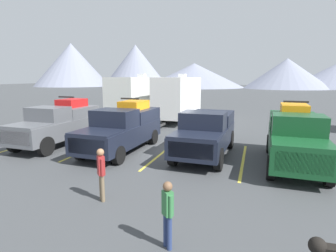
% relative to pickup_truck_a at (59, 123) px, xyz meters
% --- Properties ---
extents(ground_plane, '(240.00, 240.00, 0.00)m').
position_rel_pickup_truck_a_xyz_m(ground_plane, '(6.00, 0.97, -1.21)').
color(ground_plane, '#3F4244').
extents(pickup_truck_a, '(2.31, 5.33, 2.63)m').
position_rel_pickup_truck_a_xyz_m(pickup_truck_a, '(0.00, 0.00, 0.00)').
color(pickup_truck_a, '#595B60').
rests_on(pickup_truck_a, ground).
extents(pickup_truck_b, '(2.33, 5.74, 2.62)m').
position_rel_pickup_truck_a_xyz_m(pickup_truck_b, '(3.90, 0.07, -0.02)').
color(pickup_truck_b, black).
rests_on(pickup_truck_b, ground).
extents(pickup_truck_c, '(2.33, 5.53, 2.16)m').
position_rel_pickup_truck_a_xyz_m(pickup_truck_c, '(8.09, 0.44, -0.08)').
color(pickup_truck_c, black).
rests_on(pickup_truck_c, ground).
extents(pickup_truck_d, '(2.30, 5.68, 2.67)m').
position_rel_pickup_truck_a_xyz_m(pickup_truck_d, '(11.93, 0.10, 0.02)').
color(pickup_truck_d, '#144723').
rests_on(pickup_truck_d, ground).
extents(lot_stripe_a, '(0.12, 5.50, 0.01)m').
position_rel_pickup_truck_a_xyz_m(lot_stripe_a, '(-1.73, 0.02, -1.21)').
color(lot_stripe_a, gold).
rests_on(lot_stripe_a, ground).
extents(lot_stripe_b, '(0.12, 5.50, 0.01)m').
position_rel_pickup_truck_a_xyz_m(lot_stripe_b, '(2.13, 0.02, -1.21)').
color(lot_stripe_b, gold).
rests_on(lot_stripe_b, ground).
extents(lot_stripe_c, '(0.12, 5.50, 0.01)m').
position_rel_pickup_truck_a_xyz_m(lot_stripe_c, '(6.00, 0.02, -1.21)').
color(lot_stripe_c, gold).
rests_on(lot_stripe_c, ground).
extents(lot_stripe_d, '(0.12, 5.50, 0.01)m').
position_rel_pickup_truck_a_xyz_m(lot_stripe_d, '(9.87, 0.02, -1.21)').
color(lot_stripe_d, gold).
rests_on(lot_stripe_d, ground).
extents(camper_trailer_a, '(2.45, 8.70, 3.98)m').
position_rel_pickup_truck_a_xyz_m(camper_trailer_a, '(0.16, 10.14, 0.88)').
color(camper_trailer_a, silver).
rests_on(camper_trailer_a, ground).
extents(camper_trailer_b, '(2.38, 8.75, 3.97)m').
position_rel_pickup_truck_a_xyz_m(camper_trailer_b, '(3.96, 10.32, 0.88)').
color(camper_trailer_b, white).
rests_on(camper_trailer_b, ground).
extents(person_a, '(0.29, 0.28, 1.53)m').
position_rel_pickup_truck_a_xyz_m(person_a, '(8.60, -7.04, -0.33)').
color(person_a, navy).
rests_on(person_a, ground).
extents(person_b, '(0.30, 0.30, 1.63)m').
position_rel_pickup_truck_a_xyz_m(person_b, '(5.99, -5.43, -0.27)').
color(person_b, '#726047').
rests_on(person_b, ground).
extents(dog, '(0.97, 0.32, 0.79)m').
position_rel_pickup_truck_a_xyz_m(dog, '(11.73, -7.02, -0.67)').
color(dog, black).
rests_on(dog, ground).
extents(mountain_ridge, '(148.31, 38.92, 16.80)m').
position_rel_pickup_truck_a_xyz_m(mountain_ridge, '(-3.01, 85.42, 5.35)').
color(mountain_ridge, gray).
rests_on(mountain_ridge, ground).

